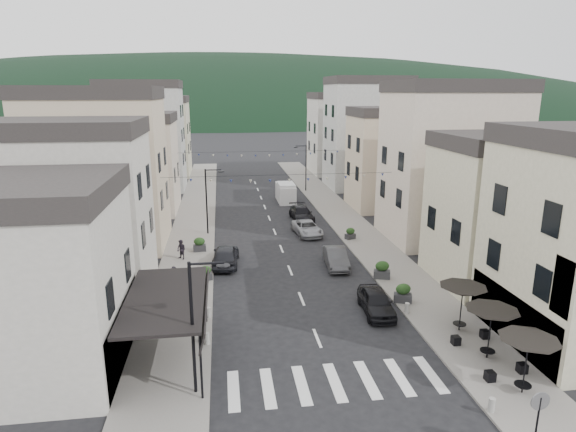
{
  "coord_description": "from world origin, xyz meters",
  "views": [
    {
      "loc": [
        -4.69,
        -16.42,
        12.56
      ],
      "look_at": [
        0.16,
        18.24,
        3.5
      ],
      "focal_mm": 30.0,
      "sensor_mm": 36.0,
      "label": 1
    }
  ],
  "objects_px": {
    "parked_car_c": "(307,228)",
    "delivery_van": "(286,192)",
    "parked_car_e": "(226,255)",
    "pedestrian_a": "(175,278)",
    "parked_car_a": "(376,302)",
    "parked_car_d": "(302,214)",
    "pedestrian_b": "(181,250)",
    "parked_car_b": "(336,258)"
  },
  "relations": [
    {
      "from": "parked_car_c",
      "to": "delivery_van",
      "type": "xyz_separation_m",
      "value": [
        -0.09,
        13.77,
        0.49
      ]
    },
    {
      "from": "parked_car_e",
      "to": "pedestrian_a",
      "type": "xyz_separation_m",
      "value": [
        -3.31,
        -4.49,
        0.14
      ]
    },
    {
      "from": "parked_car_e",
      "to": "delivery_van",
      "type": "xyz_separation_m",
      "value": [
        7.31,
        20.74,
        0.33
      ]
    },
    {
      "from": "parked_car_a",
      "to": "delivery_van",
      "type": "bearing_deg",
      "value": 96.1
    },
    {
      "from": "parked_car_a",
      "to": "parked_car_d",
      "type": "height_order",
      "value": "parked_car_d"
    },
    {
      "from": "pedestrian_b",
      "to": "parked_car_b",
      "type": "bearing_deg",
      "value": 26.02
    },
    {
      "from": "delivery_van",
      "to": "pedestrian_a",
      "type": "relative_size",
      "value": 2.96
    },
    {
      "from": "parked_car_b",
      "to": "parked_car_d",
      "type": "height_order",
      "value": "parked_car_d"
    },
    {
      "from": "parked_car_d",
      "to": "pedestrian_a",
      "type": "height_order",
      "value": "pedestrian_a"
    },
    {
      "from": "parked_car_c",
      "to": "parked_car_d",
      "type": "relative_size",
      "value": 0.94
    },
    {
      "from": "parked_car_c",
      "to": "pedestrian_a",
      "type": "bearing_deg",
      "value": -139.34
    },
    {
      "from": "parked_car_e",
      "to": "delivery_van",
      "type": "relative_size",
      "value": 0.97
    },
    {
      "from": "parked_car_b",
      "to": "pedestrian_a",
      "type": "distance_m",
      "value": 11.77
    },
    {
      "from": "parked_car_a",
      "to": "pedestrian_a",
      "type": "bearing_deg",
      "value": 161.84
    },
    {
      "from": "parked_car_b",
      "to": "parked_car_c",
      "type": "bearing_deg",
      "value": 98.78
    },
    {
      "from": "parked_car_c",
      "to": "parked_car_d",
      "type": "bearing_deg",
      "value": 79.84
    },
    {
      "from": "parked_car_e",
      "to": "delivery_van",
      "type": "height_order",
      "value": "delivery_van"
    },
    {
      "from": "parked_car_a",
      "to": "pedestrian_b",
      "type": "bearing_deg",
      "value": 141.66
    },
    {
      "from": "parked_car_a",
      "to": "pedestrian_b",
      "type": "height_order",
      "value": "pedestrian_b"
    },
    {
      "from": "parked_car_c",
      "to": "parked_car_e",
      "type": "xyz_separation_m",
      "value": [
        -7.4,
        -6.97,
        0.16
      ]
    },
    {
      "from": "parked_car_b",
      "to": "parked_car_e",
      "type": "bearing_deg",
      "value": 174.08
    },
    {
      "from": "parked_car_a",
      "to": "delivery_van",
      "type": "distance_m",
      "value": 30.02
    },
    {
      "from": "parked_car_c",
      "to": "parked_car_e",
      "type": "bearing_deg",
      "value": -143.0
    },
    {
      "from": "parked_car_d",
      "to": "delivery_van",
      "type": "height_order",
      "value": "delivery_van"
    },
    {
      "from": "delivery_van",
      "to": "pedestrian_b",
      "type": "distance_m",
      "value": 22.0
    },
    {
      "from": "parked_car_a",
      "to": "delivery_van",
      "type": "xyz_separation_m",
      "value": [
        -1.29,
        29.99,
        0.42
      ]
    },
    {
      "from": "delivery_van",
      "to": "parked_car_c",
      "type": "bearing_deg",
      "value": -89.66
    },
    {
      "from": "parked_car_a",
      "to": "parked_car_b",
      "type": "height_order",
      "value": "parked_car_a"
    },
    {
      "from": "parked_car_c",
      "to": "pedestrian_b",
      "type": "bearing_deg",
      "value": -159.22
    },
    {
      "from": "delivery_van",
      "to": "pedestrian_a",
      "type": "bearing_deg",
      "value": -112.86
    },
    {
      "from": "parked_car_b",
      "to": "delivery_van",
      "type": "xyz_separation_m",
      "value": [
        -0.76,
        22.19,
        0.43
      ]
    },
    {
      "from": "parked_car_a",
      "to": "pedestrian_a",
      "type": "xyz_separation_m",
      "value": [
        -11.91,
        4.76,
        0.23
      ]
    },
    {
      "from": "parked_car_b",
      "to": "parked_car_c",
      "type": "xyz_separation_m",
      "value": [
        -0.67,
        8.41,
        -0.06
      ]
    },
    {
      "from": "parked_car_a",
      "to": "parked_car_d",
      "type": "distance_m",
      "value": 21.22
    },
    {
      "from": "parked_car_b",
      "to": "pedestrian_a",
      "type": "height_order",
      "value": "pedestrian_a"
    },
    {
      "from": "parked_car_e",
      "to": "pedestrian_b",
      "type": "distance_m",
      "value": 3.65
    },
    {
      "from": "parked_car_c",
      "to": "delivery_van",
      "type": "distance_m",
      "value": 13.78
    },
    {
      "from": "parked_car_c",
      "to": "pedestrian_a",
      "type": "height_order",
      "value": "pedestrian_a"
    },
    {
      "from": "parked_car_b",
      "to": "parked_car_d",
      "type": "distance_m",
      "value": 13.4
    },
    {
      "from": "parked_car_a",
      "to": "parked_car_b",
      "type": "distance_m",
      "value": 7.82
    },
    {
      "from": "pedestrian_b",
      "to": "delivery_van",
      "type": "bearing_deg",
      "value": 101.51
    },
    {
      "from": "parked_car_a",
      "to": "parked_car_d",
      "type": "xyz_separation_m",
      "value": [
        -0.86,
        21.2,
        0.0
      ]
    }
  ]
}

